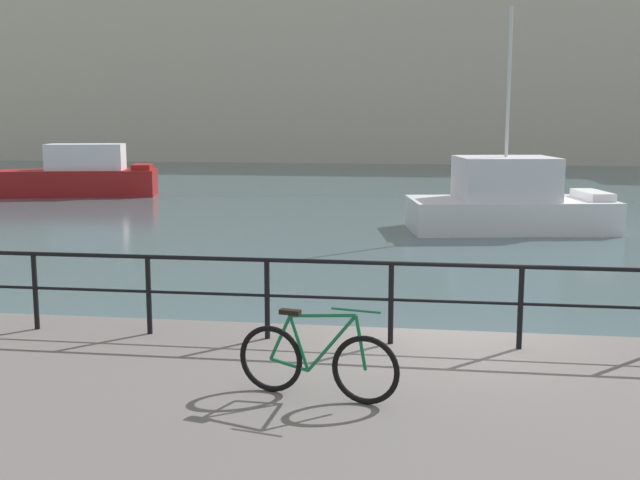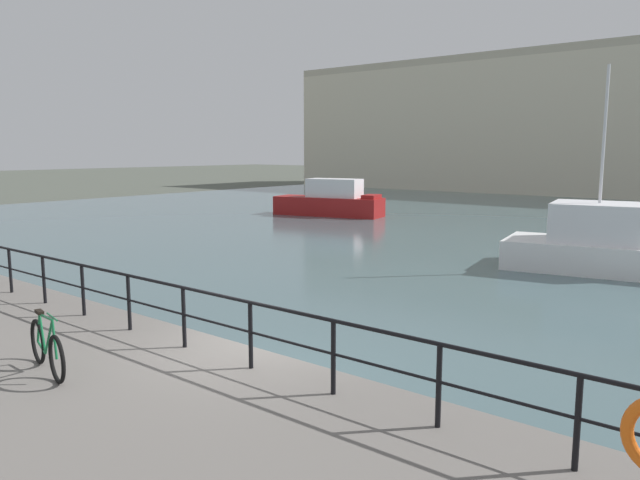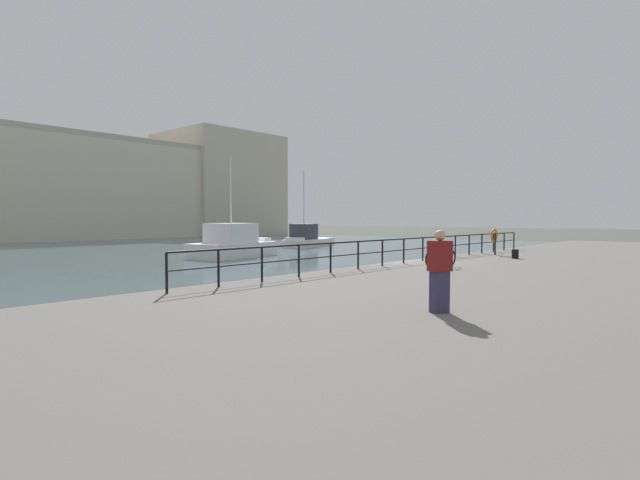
{
  "view_description": "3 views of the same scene",
  "coord_description": "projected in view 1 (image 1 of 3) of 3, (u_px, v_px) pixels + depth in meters",
  "views": [
    {
      "loc": [
        -0.25,
        -10.62,
        3.63
      ],
      "look_at": [
        -2.04,
        1.75,
        1.64
      ],
      "focal_mm": 44.38,
      "sensor_mm": 36.0,
      "label": 1
    },
    {
      "loc": [
        7.36,
        -7.1,
        4.07
      ],
      "look_at": [
        -0.34,
        2.44,
        2.25
      ],
      "focal_mm": 34.0,
      "sensor_mm": 36.0,
      "label": 2
    },
    {
      "loc": [
        -18.69,
        -11.88,
        2.63
      ],
      "look_at": [
        -2.12,
        2.85,
        1.66
      ],
      "focal_mm": 27.28,
      "sensor_mm": 36.0,
      "label": 3
    }
  ],
  "objects": [
    {
      "name": "ground_plane",
      "position": [
        448.0,
        380.0,
        10.92
      ],
      "size": [
        240.0,
        240.0,
        0.0
      ],
      "primitive_type": "plane",
      "color": "#4C5147"
    },
    {
      "name": "water_basin",
      "position": [
        439.0,
        186.0,
        40.43
      ],
      "size": [
        80.0,
        60.0,
        0.01
      ],
      "primitive_type": "cube",
      "color": "#476066",
      "rests_on": "ground_plane"
    },
    {
      "name": "harbor_building",
      "position": [
        533.0,
        75.0,
        62.17
      ],
      "size": [
        78.28,
        15.48,
        16.33
      ],
      "color": "beige",
      "rests_on": "ground_plane"
    },
    {
      "name": "moored_harbor_tender",
      "position": [
        509.0,
        202.0,
        24.74
      ],
      "size": [
        6.62,
        3.94,
        6.83
      ],
      "rotation": [
        0.0,
        0.0,
        0.18
      ],
      "color": "white",
      "rests_on": "water_basin"
    },
    {
      "name": "moored_cabin_cruiser",
      "position": [
        80.0,
        176.0,
        35.31
      ],
      "size": [
        7.16,
        3.5,
        2.31
      ],
      "rotation": [
        0.0,
        0.0,
        0.23
      ],
      "color": "maroon",
      "rests_on": "water_basin"
    },
    {
      "name": "quay_railing",
      "position": [
        455.0,
        289.0,
        9.95
      ],
      "size": [
        24.3,
        0.07,
        1.08
      ],
      "color": "black",
      "rests_on": "quay_promenade"
    },
    {
      "name": "parked_bicycle",
      "position": [
        317.0,
        362.0,
        8.17
      ],
      "size": [
        1.74,
        0.44,
        0.98
      ],
      "rotation": [
        0.0,
        0.0,
        -0.22
      ],
      "color": "black",
      "rests_on": "quay_promenade"
    }
  ]
}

